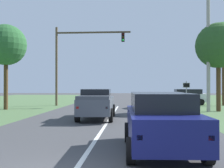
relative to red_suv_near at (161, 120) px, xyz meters
The scene contains 10 objects.
ground_plane 9.10m from the red_suv_near, 104.76° to the left, with size 120.00×120.00×0.00m, color #424244.
red_suv_near is the anchor object (origin of this frame).
pickup_truck_lead 8.87m from the red_suv_near, 110.50° to the left, with size 2.26×5.28×1.88m.
traffic_light 21.25m from the red_suv_near, 109.12° to the left, with size 7.88×0.40×8.24m.
keep_moving_sign 15.80m from the red_suv_near, 76.11° to the left, with size 0.60×0.09×2.48m.
oak_tree_right 23.42m from the red_suv_near, 67.32° to the left, with size 4.27×4.27×8.79m.
crossing_suv_far 22.71m from the red_suv_near, 77.02° to the left, with size 4.62×2.18×1.71m.
utility_pole_right 15.13m from the red_suv_near, 69.17° to the left, with size 0.28×0.28×9.81m, color #9E998E.
extra_tree_1 16.05m from the red_suv_near, 66.57° to the left, with size 3.69×3.69×7.22m.
extra_tree_2 19.42m from the red_suv_near, 129.21° to the left, with size 3.58×3.58×7.46m.
Camera 1 is at (1.38, -5.48, 2.08)m, focal length 44.42 mm.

